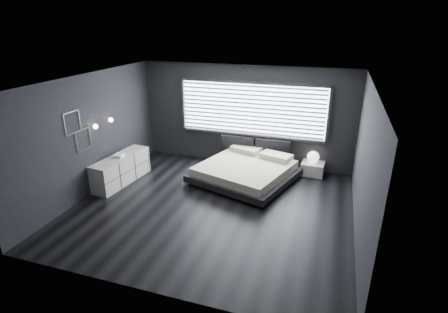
% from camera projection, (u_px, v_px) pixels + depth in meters
% --- Properties ---
extents(room, '(6.04, 6.00, 2.80)m').
position_uv_depth(room, '(211.00, 149.00, 7.30)').
color(room, black).
rests_on(room, ground).
extents(window, '(4.14, 0.09, 1.52)m').
position_uv_depth(window, '(252.00, 110.00, 9.55)').
color(window, white).
rests_on(window, ground).
extents(headboard, '(1.96, 0.16, 0.52)m').
position_uv_depth(headboard, '(255.00, 147.00, 9.84)').
color(headboard, black).
rests_on(headboard, ground).
extents(sconce_near, '(0.18, 0.11, 0.11)m').
position_uv_depth(sconce_near, '(95.00, 126.00, 8.10)').
color(sconce_near, silver).
rests_on(sconce_near, ground).
extents(sconce_far, '(0.18, 0.11, 0.11)m').
position_uv_depth(sconce_far, '(111.00, 120.00, 8.63)').
color(sconce_far, silver).
rests_on(sconce_far, ground).
extents(wall_art_upper, '(0.01, 0.48, 0.48)m').
position_uv_depth(wall_art_upper, '(72.00, 123.00, 7.50)').
color(wall_art_upper, '#47474C').
rests_on(wall_art_upper, ground).
extents(wall_art_lower, '(0.01, 0.48, 0.48)m').
position_uv_depth(wall_art_lower, '(83.00, 140.00, 7.89)').
color(wall_art_lower, '#47474C').
rests_on(wall_art_lower, ground).
extents(bed, '(2.83, 2.76, 0.59)m').
position_uv_depth(bed, '(246.00, 170.00, 9.02)').
color(bed, black).
rests_on(bed, ground).
extents(nightstand, '(0.62, 0.52, 0.34)m').
position_uv_depth(nightstand, '(313.00, 169.00, 9.40)').
color(nightstand, beige).
rests_on(nightstand, ground).
extents(orb_lamp, '(0.31, 0.31, 0.31)m').
position_uv_depth(orb_lamp, '(313.00, 157.00, 9.30)').
color(orb_lamp, white).
rests_on(orb_lamp, nightstand).
extents(dresser, '(0.67, 1.81, 0.71)m').
position_uv_depth(dresser, '(121.00, 169.00, 8.90)').
color(dresser, beige).
rests_on(dresser, ground).
extents(book_stack, '(0.28, 0.34, 0.06)m').
position_uv_depth(book_stack, '(119.00, 155.00, 8.76)').
color(book_stack, white).
rests_on(book_stack, dresser).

